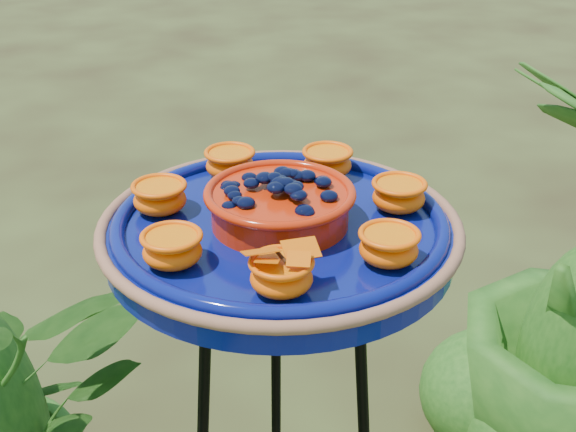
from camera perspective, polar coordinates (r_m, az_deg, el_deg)
The scene contains 1 object.
feeder_dish at distance 1.06m, azimuth -0.58°, elevation -0.65°, with size 0.49×0.49×0.11m.
Camera 1 is at (-0.18, -0.79, 1.46)m, focal length 50.00 mm.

